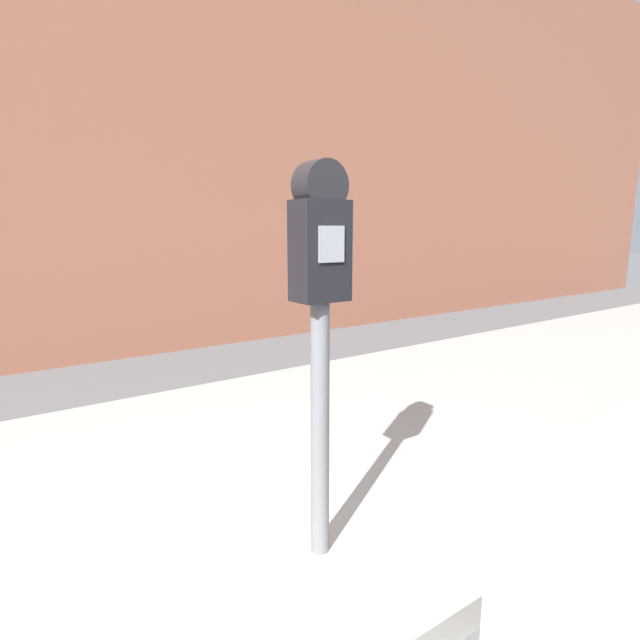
# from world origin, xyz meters

# --- Properties ---
(sidewalk) EXTENTS (24.00, 2.80, 0.13)m
(sidewalk) POSITION_xyz_m (0.00, 2.20, 0.06)
(sidewalk) COLOR #ADAAA3
(sidewalk) RESTS_ON ground_plane
(building_facade) EXTENTS (24.00, 0.30, 5.89)m
(building_facade) POSITION_xyz_m (0.00, 5.45, 2.95)
(building_facade) COLOR #935642
(building_facade) RESTS_ON ground_plane
(parking_meter) EXTENTS (0.19, 0.14, 1.48)m
(parking_meter) POSITION_xyz_m (0.50, 1.32, 1.14)
(parking_meter) COLOR slate
(parking_meter) RESTS_ON sidewalk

